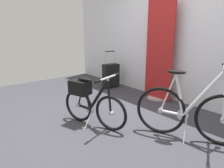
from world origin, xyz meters
TOP-DOWN VIEW (x-y plane):
  - ground_plane at (0.00, 0.00)m, footprint 6.05×6.05m
  - back_wall at (0.00, 1.79)m, footprint 6.05×0.10m
  - floor_banner_stand at (-0.19, 1.57)m, footprint 0.60×0.36m
  - folding_bike_foreground at (-0.08, -0.06)m, footprint 1.01×0.54m
  - display_bike_left at (1.04, 0.66)m, footprint 1.22×0.69m
  - rolling_suitcase at (-1.36, 1.38)m, footprint 0.23×0.38m

SIDE VIEW (x-z plane):
  - ground_plane at x=0.00m, z-range 0.00..0.00m
  - rolling_suitcase at x=-1.36m, z-range -0.13..0.70m
  - display_bike_left at x=1.04m, z-range -0.11..0.82m
  - folding_bike_foreground at x=-0.08m, z-range -0.01..0.74m
  - floor_banner_stand at x=-0.19m, z-range -0.09..1.74m
  - back_wall at x=0.00m, z-range 0.00..2.70m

